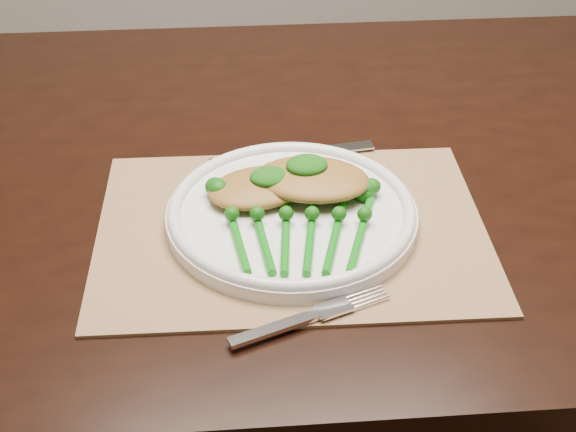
{
  "coord_description": "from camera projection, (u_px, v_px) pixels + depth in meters",
  "views": [
    {
      "loc": [
        -0.3,
        -0.99,
        1.32
      ],
      "look_at": [
        -0.21,
        -0.26,
        0.78
      ],
      "focal_mm": 50.0,
      "sensor_mm": 36.0,
      "label": 1
    }
  ],
  "objects": [
    {
      "name": "placemat",
      "position": [
        292.0,
        229.0,
        0.94
      ],
      "size": [
        0.48,
        0.36,
        0.0
      ],
      "primitive_type": "cube",
      "rotation": [
        0.0,
        0.0,
        -0.07
      ],
      "color": "#916D49",
      "rests_on": "dining_table"
    },
    {
      "name": "broccolini_bundle",
      "position": [
        298.0,
        232.0,
        0.9
      ],
      "size": [
        0.19,
        0.2,
        0.04
      ],
      "rotation": [
        0.0,
        0.0,
        -0.14
      ],
      "color": "#0D6A0F",
      "rests_on": "dinner_plate"
    },
    {
      "name": "dinner_plate",
      "position": [
        292.0,
        213.0,
        0.94
      ],
      "size": [
        0.3,
        0.3,
        0.03
      ],
      "color": "silver",
      "rests_on": "placemat"
    },
    {
      "name": "chicken_fillet_right",
      "position": [
        312.0,
        179.0,
        0.96
      ],
      "size": [
        0.16,
        0.13,
        0.03
      ],
      "primitive_type": "ellipsoid",
      "rotation": [
        0.0,
        0.0,
        -0.25
      ],
      "color": "olive",
      "rests_on": "dinner_plate"
    },
    {
      "name": "pesto_dollop_right",
      "position": [
        307.0,
        165.0,
        0.95
      ],
      "size": [
        0.05,
        0.04,
        0.02
      ],
      "primitive_type": "ellipsoid",
      "color": "#0C4009",
      "rests_on": "chicken_fillet_right"
    },
    {
      "name": "knife",
      "position": [
        276.0,
        156.0,
        1.06
      ],
      "size": [
        0.22,
        0.04,
        0.01
      ],
      "rotation": [
        0.0,
        0.0,
        0.09
      ],
      "color": "silver",
      "rests_on": "placemat"
    },
    {
      "name": "fork",
      "position": [
        321.0,
        313.0,
        0.82
      ],
      "size": [
        0.18,
        0.07,
        0.01
      ],
      "rotation": [
        0.0,
        0.0,
        0.32
      ],
      "color": "silver",
      "rests_on": "placemat"
    },
    {
      "name": "pesto_dollop_left",
      "position": [
        270.0,
        177.0,
        0.95
      ],
      "size": [
        0.05,
        0.04,
        0.02
      ],
      "primitive_type": "ellipsoid",
      "color": "#0C4009",
      "rests_on": "chicken_fillet_left"
    },
    {
      "name": "dining_table",
      "position": [
        322.0,
        351.0,
        1.3
      ],
      "size": [
        1.64,
        0.98,
        0.75
      ],
      "rotation": [
        0.0,
        0.0,
        -0.05
      ],
      "color": "black",
      "rests_on": "ground"
    },
    {
      "name": "chicken_fillet_left",
      "position": [
        259.0,
        188.0,
        0.96
      ],
      "size": [
        0.14,
        0.11,
        0.02
      ],
      "primitive_type": "ellipsoid",
      "rotation": [
        0.0,
        0.0,
        0.22
      ],
      "color": "olive",
      "rests_on": "dinner_plate"
    }
  ]
}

